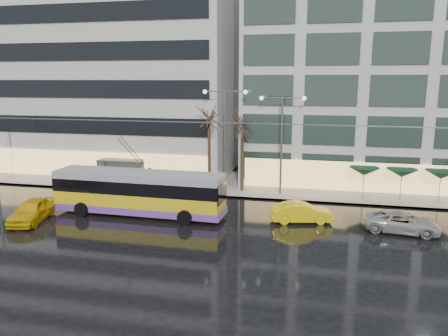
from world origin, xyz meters
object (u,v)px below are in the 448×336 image
(trolleybus, at_px, (139,194))
(street_lamp_near, at_px, (225,126))
(taxi_a, at_px, (32,210))
(bus_shelter, at_px, (118,166))

(trolleybus, distance_m, street_lamp_near, 10.29)
(street_lamp_near, xyz_separation_m, taxi_a, (-11.84, -11.05, -5.17))
(taxi_a, bearing_deg, street_lamp_near, 32.27)
(street_lamp_near, bearing_deg, bus_shelter, -179.37)
(bus_shelter, relative_size, street_lamp_near, 0.47)
(trolleybus, xyz_separation_m, street_lamp_near, (4.88, 7.94, 4.36))
(bus_shelter, xyz_separation_m, taxi_a, (-1.46, -10.94, -1.14))
(trolleybus, xyz_separation_m, taxi_a, (-6.96, -3.12, -0.81))
(street_lamp_near, relative_size, taxi_a, 1.87)
(trolleybus, relative_size, street_lamp_near, 1.44)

